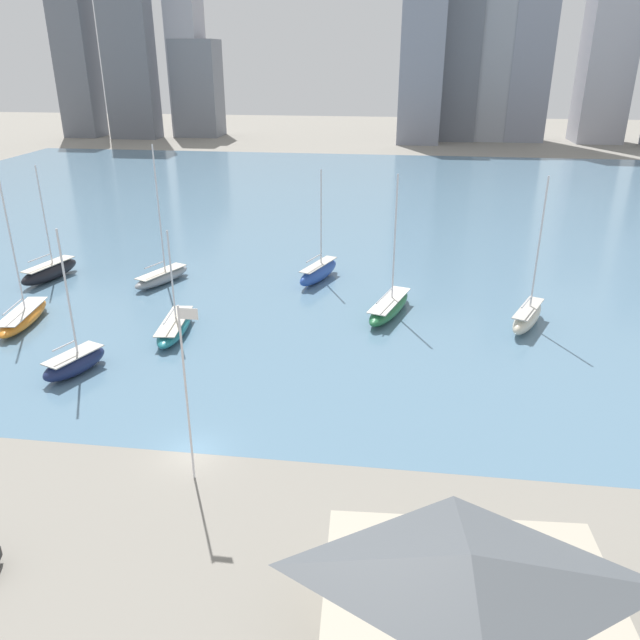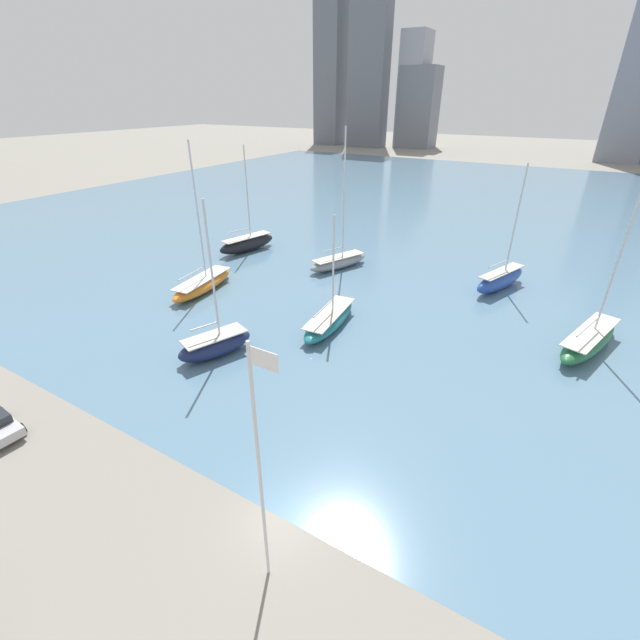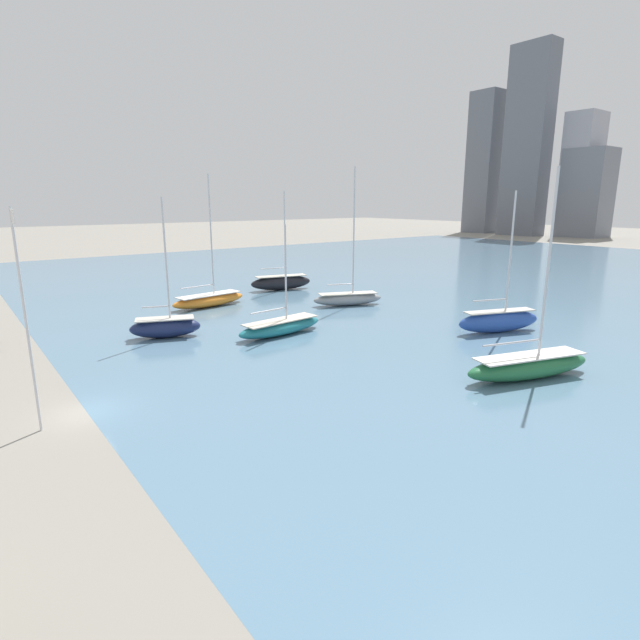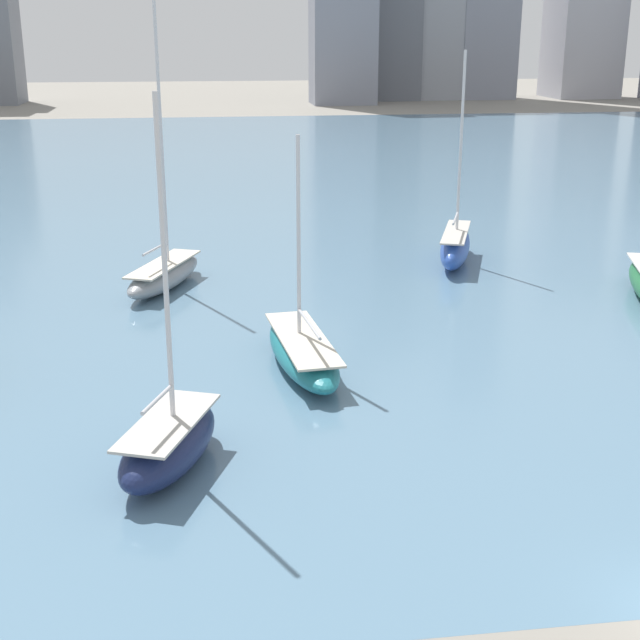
{
  "view_description": "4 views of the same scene",
  "coord_description": "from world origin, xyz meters",
  "px_view_note": "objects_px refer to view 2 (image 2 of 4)",
  "views": [
    {
      "loc": [
        13.66,
        -34.68,
        25.65
      ],
      "look_at": [
        7.09,
        14.58,
        4.28
      ],
      "focal_mm": 35.0,
      "sensor_mm": 36.0,
      "label": 1
    },
    {
      "loc": [
        9.08,
        -11.62,
        19.18
      ],
      "look_at": [
        -5.3,
        12.78,
        4.28
      ],
      "focal_mm": 24.0,
      "sensor_mm": 36.0,
      "label": 2
    },
    {
      "loc": [
        30.82,
        -5.71,
        12.47
      ],
      "look_at": [
        -2.19,
        19.39,
        2.5
      ],
      "focal_mm": 28.0,
      "sensor_mm": 36.0,
      "label": 3
    },
    {
      "loc": [
        -12.27,
        -18.23,
        14.61
      ],
      "look_at": [
        -7.6,
        16.35,
        3.15
      ],
      "focal_mm": 50.0,
      "sensor_mm": 36.0,
      "label": 4
    }
  ],
  "objects_px": {
    "sailboat_blue": "(501,279)",
    "flag_pole": "(260,468)",
    "sailboat_gray": "(338,261)",
    "sailboat_black": "(247,243)",
    "sailboat_navy": "(215,344)",
    "sailboat_teal": "(330,319)",
    "sailboat_green": "(589,339)",
    "sailboat_orange": "(203,283)"
  },
  "relations": [
    {
      "from": "sailboat_blue",
      "to": "flag_pole",
      "type": "bearing_deg",
      "value": -74.17
    },
    {
      "from": "sailboat_blue",
      "to": "sailboat_gray",
      "type": "relative_size",
      "value": 0.82
    },
    {
      "from": "sailboat_black",
      "to": "sailboat_navy",
      "type": "distance_m",
      "value": 26.96
    },
    {
      "from": "sailboat_teal",
      "to": "sailboat_navy",
      "type": "xyz_separation_m",
      "value": [
        -5.7,
        -9.08,
        0.24
      ]
    },
    {
      "from": "sailboat_black",
      "to": "sailboat_green",
      "type": "bearing_deg",
      "value": 5.9
    },
    {
      "from": "sailboat_orange",
      "to": "sailboat_green",
      "type": "relative_size",
      "value": 1.05
    },
    {
      "from": "sailboat_navy",
      "to": "sailboat_green",
      "type": "bearing_deg",
      "value": 53.33
    },
    {
      "from": "sailboat_teal",
      "to": "sailboat_navy",
      "type": "height_order",
      "value": "sailboat_navy"
    },
    {
      "from": "sailboat_gray",
      "to": "sailboat_green",
      "type": "bearing_deg",
      "value": 9.81
    },
    {
      "from": "flag_pole",
      "to": "sailboat_orange",
      "type": "relative_size",
      "value": 0.79
    },
    {
      "from": "flag_pole",
      "to": "sailboat_blue",
      "type": "xyz_separation_m",
      "value": [
        2.88,
        39.06,
        -5.42
      ]
    },
    {
      "from": "sailboat_green",
      "to": "sailboat_blue",
      "type": "bearing_deg",
      "value": 149.53
    },
    {
      "from": "flag_pole",
      "to": "sailboat_blue",
      "type": "relative_size",
      "value": 0.91
    },
    {
      "from": "sailboat_teal",
      "to": "sailboat_green",
      "type": "distance_m",
      "value": 22.23
    },
    {
      "from": "sailboat_blue",
      "to": "sailboat_teal",
      "type": "bearing_deg",
      "value": -104.66
    },
    {
      "from": "flag_pole",
      "to": "sailboat_navy",
      "type": "bearing_deg",
      "value": 139.53
    },
    {
      "from": "flag_pole",
      "to": "sailboat_black",
      "type": "relative_size",
      "value": 0.89
    },
    {
      "from": "sailboat_gray",
      "to": "sailboat_navy",
      "type": "height_order",
      "value": "sailboat_gray"
    },
    {
      "from": "sailboat_green",
      "to": "sailboat_gray",
      "type": "height_order",
      "value": "sailboat_gray"
    },
    {
      "from": "flag_pole",
      "to": "sailboat_blue",
      "type": "height_order",
      "value": "sailboat_blue"
    },
    {
      "from": "sailboat_orange",
      "to": "sailboat_gray",
      "type": "relative_size",
      "value": 0.95
    },
    {
      "from": "sailboat_orange",
      "to": "sailboat_blue",
      "type": "distance_m",
      "value": 32.95
    },
    {
      "from": "sailboat_blue",
      "to": "sailboat_gray",
      "type": "bearing_deg",
      "value": -149.64
    },
    {
      "from": "flag_pole",
      "to": "sailboat_teal",
      "type": "relative_size",
      "value": 1.18
    },
    {
      "from": "sailboat_orange",
      "to": "sailboat_black",
      "type": "bearing_deg",
      "value": 100.93
    },
    {
      "from": "sailboat_black",
      "to": "sailboat_gray",
      "type": "bearing_deg",
      "value": 16.06
    },
    {
      "from": "sailboat_teal",
      "to": "sailboat_gray",
      "type": "xyz_separation_m",
      "value": [
        -6.58,
        13.95,
        0.12
      ]
    },
    {
      "from": "sailboat_navy",
      "to": "sailboat_teal",
      "type": "bearing_deg",
      "value": 78.96
    },
    {
      "from": "flag_pole",
      "to": "sailboat_orange",
      "type": "distance_m",
      "value": 33.91
    },
    {
      "from": "sailboat_green",
      "to": "flag_pole",
      "type": "bearing_deg",
      "value": -94.77
    },
    {
      "from": "sailboat_orange",
      "to": "sailboat_teal",
      "type": "height_order",
      "value": "sailboat_orange"
    },
    {
      "from": "sailboat_orange",
      "to": "flag_pole",
      "type": "bearing_deg",
      "value": -48.74
    },
    {
      "from": "flag_pole",
      "to": "sailboat_green",
      "type": "distance_m",
      "value": 32.17
    },
    {
      "from": "sailboat_navy",
      "to": "flag_pole",
      "type": "bearing_deg",
      "value": -19.41
    },
    {
      "from": "flag_pole",
      "to": "sailboat_teal",
      "type": "height_order",
      "value": "flag_pole"
    },
    {
      "from": "sailboat_orange",
      "to": "sailboat_gray",
      "type": "height_order",
      "value": "sailboat_gray"
    },
    {
      "from": "sailboat_navy",
      "to": "sailboat_orange",
      "type": "bearing_deg",
      "value": 159.48
    },
    {
      "from": "flag_pole",
      "to": "sailboat_navy",
      "type": "distance_m",
      "value": 20.26
    },
    {
      "from": "sailboat_green",
      "to": "sailboat_orange",
      "type": "bearing_deg",
      "value": -151.54
    },
    {
      "from": "sailboat_green",
      "to": "sailboat_navy",
      "type": "height_order",
      "value": "sailboat_green"
    },
    {
      "from": "flag_pole",
      "to": "sailboat_blue",
      "type": "distance_m",
      "value": 39.54
    },
    {
      "from": "sailboat_teal",
      "to": "sailboat_blue",
      "type": "distance_m",
      "value": 21.09
    }
  ]
}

